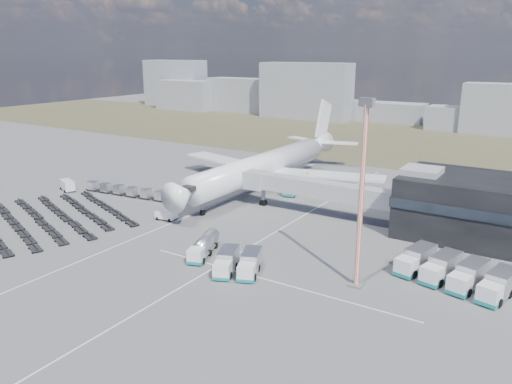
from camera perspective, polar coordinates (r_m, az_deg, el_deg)
The scene contains 16 objects.
ground at distance 87.34m, azimuth -9.75°, elevation -4.21°, with size 420.00×420.00×0.00m, color #565659.
grass_strip at distance 181.71m, azimuth 14.14°, elevation 5.95°, with size 420.00×90.00×0.01m, color brown.
lane_markings at distance 83.70m, azimuth -3.36°, elevation -4.89°, with size 47.12×110.00×0.01m.
terminal at distance 88.15m, azimuth 25.86°, elevation -1.82°, with size 30.40×16.40×11.00m.
jet_bridge at distance 93.38m, azimuth 5.91°, elevation 0.51°, with size 30.30×3.80×7.05m.
airliner at distance 110.92m, azimuth 1.34°, elevation 3.16°, with size 51.59×64.53×17.62m.
skyline at distance 222.49m, azimuth 13.36°, elevation 10.11°, with size 300.59×23.90×24.94m.
fuel_tanker at distance 75.44m, azimuth -6.01°, elevation -6.17°, with size 4.99×9.07×2.85m.
pushback_tug at distance 92.00m, azimuth -10.22°, elevation -2.66°, with size 3.65×2.05×1.61m, color white.
utility_van at distance 116.69m, azimuth -20.75°, elevation 0.69°, with size 4.51×2.04×2.39m, color white.
catering_truck at distance 106.94m, azimuth 4.13°, elevation 0.54°, with size 4.12×6.79×2.91m.
service_trucks_near at distance 69.31m, azimuth -2.07°, elevation -8.08°, with size 7.75×8.37×2.72m.
service_trucks_far at distance 71.11m, azimuth 21.73°, elevation -8.48°, with size 15.05×10.49×3.04m.
uld_row at distance 107.81m, azimuth -13.96°, elevation 0.04°, with size 24.58×4.56×1.90m.
baggage_dollies at distance 98.77m, azimuth -22.57°, elevation -2.64°, with size 35.36×31.04×0.71m.
floodlight_mast at distance 63.22m, azimuth 11.94°, elevation -0.49°, with size 2.28×1.87×24.28m.
Camera 1 is at (55.76, -60.41, 29.48)m, focal length 35.00 mm.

